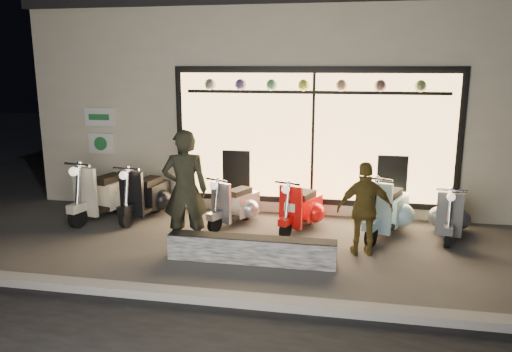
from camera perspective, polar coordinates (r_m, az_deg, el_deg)
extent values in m
plane|color=#383533|center=(8.22, -0.44, -8.08)|extent=(40.00, 40.00, 0.00)
cube|color=slate|center=(6.40, -4.05, -13.77)|extent=(40.00, 0.25, 0.12)
cube|color=beige|center=(12.66, 4.02, 8.48)|extent=(10.00, 6.00, 4.00)
cube|color=black|center=(12.69, 4.18, 17.98)|extent=(10.20, 6.20, 0.20)
cube|color=black|center=(9.64, 6.55, 4.45)|extent=(5.45, 0.06, 2.65)
cube|color=#FFBF6B|center=(9.60, 6.53, 4.42)|extent=(5.20, 0.04, 2.40)
cube|color=black|center=(9.48, 6.64, 9.48)|extent=(4.90, 0.06, 0.06)
cube|color=white|center=(10.84, -17.45, 6.45)|extent=(0.65, 0.04, 0.38)
cube|color=white|center=(10.90, -17.26, 3.58)|extent=(0.55, 0.04, 0.42)
cube|color=black|center=(7.53, -0.54, -8.43)|extent=(2.53, 0.28, 0.40)
cylinder|color=black|center=(8.88, -4.75, -5.49)|extent=(0.21, 0.31, 0.30)
cylinder|color=black|center=(9.54, -1.26, -4.15)|extent=(0.23, 0.32, 0.30)
cube|color=#A6A6AA|center=(8.92, -4.01, -3.05)|extent=(0.40, 0.23, 0.73)
cube|color=#A6A6AA|center=(9.42, -1.59, -3.18)|extent=(0.60, 0.73, 0.41)
cube|color=black|center=(9.29, -1.93, -1.81)|extent=(0.44, 0.56, 0.11)
sphere|color=#FFF2CC|center=(8.68, -4.87, -1.12)|extent=(0.18, 0.18, 0.13)
cylinder|color=black|center=(8.55, 3.37, -6.16)|extent=(0.19, 0.32, 0.31)
cylinder|color=black|center=(9.33, 5.96, -4.59)|extent=(0.21, 0.33, 0.31)
cube|color=red|center=(8.61, 3.99, -3.56)|extent=(0.42, 0.20, 0.75)
cube|color=red|center=(9.20, 5.74, -3.59)|extent=(0.58, 0.73, 0.42)
cube|color=black|center=(9.05, 5.53, -2.18)|extent=(0.41, 0.57, 0.11)
sphere|color=#FFF2CC|center=(8.34, 3.41, -1.54)|extent=(0.18, 0.18, 0.14)
cylinder|color=black|center=(9.40, -14.60, -4.69)|extent=(0.15, 0.36, 0.35)
cylinder|color=black|center=(10.23, -11.43, -3.12)|extent=(0.17, 0.36, 0.35)
cube|color=black|center=(9.46, -14.02, -2.01)|extent=(0.48, 0.14, 0.84)
cube|color=black|center=(10.09, -11.77, -2.09)|extent=(0.53, 0.77, 0.47)
cube|color=black|center=(9.94, -12.15, -0.62)|extent=(0.37, 0.61, 0.12)
sphere|color=#FFF2CC|center=(9.19, -14.91, 0.08)|extent=(0.18, 0.18, 0.15)
cylinder|color=black|center=(9.64, -19.70, -4.52)|extent=(0.20, 0.39, 0.38)
cylinder|color=black|center=(10.42, -15.47, -2.98)|extent=(0.22, 0.40, 0.38)
cube|color=beige|center=(9.69, -18.94, -1.73)|extent=(0.51, 0.20, 0.90)
cube|color=beige|center=(10.28, -15.94, -1.88)|extent=(0.64, 0.86, 0.51)
cube|color=black|center=(10.13, -16.45, -0.32)|extent=(0.45, 0.67, 0.13)
sphere|color=#FFF2CC|center=(9.43, -20.13, 0.48)|extent=(0.20, 0.20, 0.17)
cylinder|color=black|center=(8.40, 13.01, -6.64)|extent=(0.23, 0.37, 0.36)
cylinder|color=black|center=(9.36, 15.24, -4.77)|extent=(0.25, 0.38, 0.36)
cube|color=#9BCEDC|center=(8.48, 13.66, -3.57)|extent=(0.48, 0.25, 0.87)
cube|color=#9BCEDC|center=(9.20, 15.11, -3.62)|extent=(0.69, 0.85, 0.49)
cube|color=black|center=(9.03, 15.01, -1.97)|extent=(0.50, 0.66, 0.13)
sphere|color=#FFF2CC|center=(8.16, 13.27, -1.18)|extent=(0.21, 0.21, 0.16)
cylinder|color=black|center=(8.70, 21.04, -6.70)|extent=(0.15, 0.32, 0.31)
cylinder|color=black|center=(9.55, 21.17, -5.00)|extent=(0.16, 0.32, 0.31)
cube|color=#5A5C62|center=(8.77, 21.25, -4.14)|extent=(0.42, 0.14, 0.74)
cube|color=#5A5C62|center=(9.42, 21.25, -4.06)|extent=(0.49, 0.69, 0.41)
cube|color=black|center=(9.26, 21.36, -2.72)|extent=(0.34, 0.54, 0.11)
sphere|color=#FFF2CC|center=(8.49, 21.41, -2.24)|extent=(0.16, 0.16, 0.14)
imported|color=black|center=(7.93, -8.09, -1.64)|extent=(0.81, 0.64, 1.94)
imported|color=brown|center=(7.86, 12.35, -3.71)|extent=(0.91, 0.51, 1.47)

